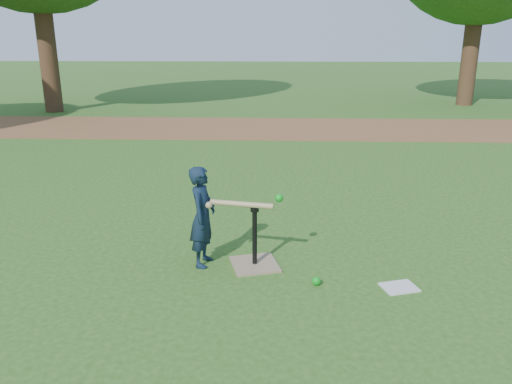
{
  "coord_description": "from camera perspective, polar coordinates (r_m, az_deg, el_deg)",
  "views": [
    {
      "loc": [
        0.51,
        -4.37,
        2.12
      ],
      "look_at": [
        0.31,
        0.31,
        0.65
      ],
      "focal_mm": 35.0,
      "sensor_mm": 36.0,
      "label": 1
    }
  ],
  "objects": [
    {
      "name": "wiffle_ball_ground",
      "position": [
        4.53,
        6.91,
        -10.05
      ],
      "size": [
        0.08,
        0.08,
        0.08
      ],
      "primitive_type": "sphere",
      "color": "#0D971A",
      "rests_on": "ground"
    },
    {
      "name": "clipboard",
      "position": [
        4.64,
        16.05,
        -10.42
      ],
      "size": [
        0.35,
        0.31,
        0.01
      ],
      "primitive_type": "cube",
      "rotation": [
        0.0,
        0.0,
        0.3
      ],
      "color": "silver",
      "rests_on": "ground"
    },
    {
      "name": "swing_action",
      "position": [
        4.63,
        -1.13,
        -1.26
      ],
      "size": [
        0.72,
        0.22,
        0.11
      ],
      "color": "tan",
      "rests_on": "ground"
    },
    {
      "name": "child",
      "position": [
        4.74,
        -6.12,
        -2.81
      ],
      "size": [
        0.28,
        0.39,
        0.98
      ],
      "primitive_type": "imported",
      "rotation": [
        0.0,
        0.0,
        1.43
      ],
      "color": "#101F30",
      "rests_on": "ground"
    },
    {
      "name": "ground",
      "position": [
        4.89,
        -3.89,
        -8.34
      ],
      "size": [
        80.0,
        80.0,
        0.0
      ],
      "primitive_type": "plane",
      "color": "#285116",
      "rests_on": "ground"
    },
    {
      "name": "batting_tee",
      "position": [
        4.83,
        -0.15,
        -7.2
      ],
      "size": [
        0.53,
        0.53,
        0.61
      ],
      "color": "#8D7659",
      "rests_on": "ground"
    },
    {
      "name": "dirt_strip",
      "position": [
        12.07,
        -0.05,
        7.34
      ],
      "size": [
        24.0,
        3.0,
        0.01
      ],
      "primitive_type": "cube",
      "color": "brown",
      "rests_on": "ground"
    }
  ]
}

